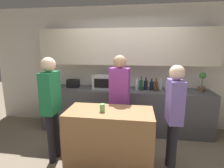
{
  "coord_description": "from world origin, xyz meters",
  "views": [
    {
      "loc": [
        0.26,
        -2.26,
        1.82
      ],
      "look_at": [
        -0.13,
        0.4,
        1.25
      ],
      "focal_mm": 28.0,
      "sensor_mm": 36.0,
      "label": 1
    }
  ],
  "objects_px": {
    "bottle_5": "(161,85)",
    "cup_0": "(102,108)",
    "bottle_0": "(137,85)",
    "bottle_4": "(156,86)",
    "person_right": "(119,94)",
    "microwave": "(106,82)",
    "person_left": "(51,101)",
    "bottle_3": "(152,86)",
    "bottle_1": "(141,85)",
    "person_center": "(174,111)",
    "toaster": "(73,83)",
    "potted_plant": "(202,82)",
    "bottle_6": "(166,86)",
    "bottle_2": "(146,85)"
  },
  "relations": [
    {
      "from": "bottle_0",
      "to": "cup_0",
      "type": "bearing_deg",
      "value": -110.44
    },
    {
      "from": "microwave",
      "to": "potted_plant",
      "type": "distance_m",
      "value": 1.98
    },
    {
      "from": "bottle_3",
      "to": "person_right",
      "type": "distance_m",
      "value": 0.92
    },
    {
      "from": "bottle_2",
      "to": "person_left",
      "type": "xyz_separation_m",
      "value": [
        -1.5,
        -1.26,
        -0.04
      ]
    },
    {
      "from": "bottle_0",
      "to": "person_left",
      "type": "bearing_deg",
      "value": -136.74
    },
    {
      "from": "bottle_3",
      "to": "bottle_4",
      "type": "bearing_deg",
      "value": -43.11
    },
    {
      "from": "bottle_1",
      "to": "person_right",
      "type": "height_order",
      "value": "person_right"
    },
    {
      "from": "potted_plant",
      "to": "bottle_5",
      "type": "distance_m",
      "value": 0.81
    },
    {
      "from": "microwave",
      "to": "person_left",
      "type": "bearing_deg",
      "value": -116.79
    },
    {
      "from": "potted_plant",
      "to": "person_right",
      "type": "relative_size",
      "value": 0.23
    },
    {
      "from": "bottle_0",
      "to": "bottle_2",
      "type": "bearing_deg",
      "value": 8.16
    },
    {
      "from": "microwave",
      "to": "person_right",
      "type": "bearing_deg",
      "value": -61.45
    },
    {
      "from": "bottle_4",
      "to": "person_right",
      "type": "height_order",
      "value": "person_right"
    },
    {
      "from": "microwave",
      "to": "bottle_4",
      "type": "bearing_deg",
      "value": -4.51
    },
    {
      "from": "potted_plant",
      "to": "bottle_4",
      "type": "height_order",
      "value": "potted_plant"
    },
    {
      "from": "person_left",
      "to": "bottle_1",
      "type": "bearing_deg",
      "value": 131.8
    },
    {
      "from": "bottle_0",
      "to": "person_left",
      "type": "distance_m",
      "value": 1.8
    },
    {
      "from": "person_center",
      "to": "person_right",
      "type": "bearing_deg",
      "value": 55.04
    },
    {
      "from": "toaster",
      "to": "bottle_5",
      "type": "bearing_deg",
      "value": 0.84
    },
    {
      "from": "microwave",
      "to": "potted_plant",
      "type": "xyz_separation_m",
      "value": [
        1.98,
        0.0,
        0.05
      ]
    },
    {
      "from": "microwave",
      "to": "bottle_5",
      "type": "distance_m",
      "value": 1.18
    },
    {
      "from": "bottle_0",
      "to": "person_center",
      "type": "height_order",
      "value": "person_center"
    },
    {
      "from": "bottle_5",
      "to": "cup_0",
      "type": "height_order",
      "value": "bottle_5"
    },
    {
      "from": "person_right",
      "to": "bottle_6",
      "type": "bearing_deg",
      "value": -132.43
    },
    {
      "from": "cup_0",
      "to": "bottle_2",
      "type": "bearing_deg",
      "value": 63.19
    },
    {
      "from": "bottle_6",
      "to": "person_center",
      "type": "height_order",
      "value": "person_center"
    },
    {
      "from": "bottle_0",
      "to": "bottle_4",
      "type": "xyz_separation_m",
      "value": [
        0.39,
        -0.07,
        -0.0
      ]
    },
    {
      "from": "potted_plant",
      "to": "bottle_5",
      "type": "relative_size",
      "value": 1.45
    },
    {
      "from": "bottle_2",
      "to": "bottle_6",
      "type": "bearing_deg",
      "value": 4.72
    },
    {
      "from": "potted_plant",
      "to": "bottle_1",
      "type": "xyz_separation_m",
      "value": [
        -1.21,
        -0.05,
        -0.08
      ]
    },
    {
      "from": "bottle_2",
      "to": "person_left",
      "type": "bearing_deg",
      "value": -139.91
    },
    {
      "from": "toaster",
      "to": "bottle_6",
      "type": "distance_m",
      "value": 2.04
    },
    {
      "from": "cup_0",
      "to": "person_left",
      "type": "distance_m",
      "value": 0.83
    },
    {
      "from": "bottle_0",
      "to": "person_right",
      "type": "distance_m",
      "value": 0.75
    },
    {
      "from": "toaster",
      "to": "bottle_4",
      "type": "distance_m",
      "value": 1.81
    },
    {
      "from": "bottle_4",
      "to": "cup_0",
      "type": "distance_m",
      "value": 1.51
    },
    {
      "from": "microwave",
      "to": "cup_0",
      "type": "bearing_deg",
      "value": -81.57
    },
    {
      "from": "toaster",
      "to": "bottle_5",
      "type": "distance_m",
      "value": 1.92
    },
    {
      "from": "bottle_5",
      "to": "bottle_6",
      "type": "xyz_separation_m",
      "value": [
        0.12,
        0.02,
        -0.01
      ]
    },
    {
      "from": "person_left",
      "to": "bottle_3",
      "type": "bearing_deg",
      "value": 128.76
    },
    {
      "from": "bottle_4",
      "to": "potted_plant",
      "type": "bearing_deg",
      "value": 5.39
    },
    {
      "from": "toaster",
      "to": "bottle_3",
      "type": "height_order",
      "value": "bottle_3"
    },
    {
      "from": "cup_0",
      "to": "person_center",
      "type": "height_order",
      "value": "person_center"
    },
    {
      "from": "microwave",
      "to": "bottle_5",
      "type": "bearing_deg",
      "value": 1.45
    },
    {
      "from": "bottle_5",
      "to": "person_left",
      "type": "xyz_separation_m",
      "value": [
        -1.81,
        -1.28,
        -0.04
      ]
    },
    {
      "from": "microwave",
      "to": "bottle_1",
      "type": "distance_m",
      "value": 0.77
    },
    {
      "from": "toaster",
      "to": "person_center",
      "type": "relative_size",
      "value": 0.16
    },
    {
      "from": "toaster",
      "to": "person_center",
      "type": "bearing_deg",
      "value": -31.97
    },
    {
      "from": "bottle_4",
      "to": "person_right",
      "type": "distance_m",
      "value": 0.92
    },
    {
      "from": "bottle_0",
      "to": "potted_plant",
      "type": "bearing_deg",
      "value": 0.74
    }
  ]
}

